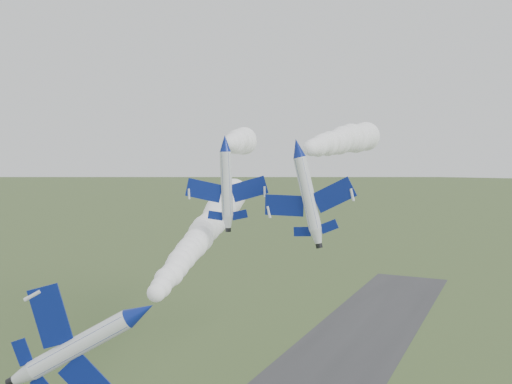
% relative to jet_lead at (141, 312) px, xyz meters
% --- Properties ---
extents(jet_lead, '(7.62, 13.88, 10.49)m').
position_rel_jet_lead_xyz_m(jet_lead, '(0.00, 0.00, 0.00)').
color(jet_lead, white).
extents(smoke_trail_jet_lead, '(31.20, 63.36, 5.31)m').
position_rel_jet_lead_xyz_m(smoke_trail_jet_lead, '(-13.30, 34.65, 2.51)').
color(smoke_trail_jet_lead, white).
extents(jet_pair_left, '(10.35, 11.83, 3.08)m').
position_rel_jet_lead_xyz_m(jet_pair_left, '(-5.64, 25.67, 14.59)').
color(jet_pair_left, white).
extents(smoke_trail_jet_pair_left, '(33.29, 65.92, 5.98)m').
position_rel_jet_lead_xyz_m(smoke_trail_jet_pair_left, '(-20.72, 59.70, 15.41)').
color(smoke_trail_jet_pair_left, white).
extents(jet_pair_right, '(10.90, 13.29, 3.89)m').
position_rel_jet_lead_xyz_m(jet_pair_right, '(4.59, 24.66, 13.94)').
color(jet_pair_right, white).
extents(smoke_trail_jet_pair_right, '(11.61, 54.00, 5.72)m').
position_rel_jet_lead_xyz_m(smoke_trail_jet_pair_right, '(1.71, 54.40, 15.43)').
color(smoke_trail_jet_pair_right, white).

